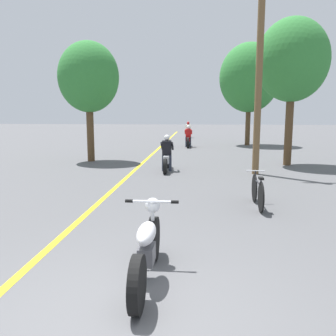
{
  "coord_description": "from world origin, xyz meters",
  "views": [
    {
      "loc": [
        0.76,
        -3.5,
        2.24
      ],
      "look_at": [
        0.03,
        4.89,
        0.9
      ],
      "focal_mm": 38.0,
      "sensor_mm": 36.0,
      "label": 1
    }
  ],
  "objects": [
    {
      "name": "motorcycle_rider_far",
      "position": [
        -0.18,
        27.52,
        0.53
      ],
      "size": [
        0.5,
        2.04,
        1.39
      ],
      "color": "black",
      "rests_on": "ground"
    },
    {
      "name": "motorcycle_foreground",
      "position": [
        0.09,
        0.94,
        0.46
      ],
      "size": [
        0.78,
        2.13,
        0.99
      ],
      "color": "black",
      "rests_on": "ground"
    },
    {
      "name": "lane_stripe_center",
      "position": [
        -1.7,
        12.89,
        0.0
      ],
      "size": [
        0.14,
        48.0,
        0.01
      ],
      "primitive_type": "cube",
      "color": "yellow",
      "rests_on": "ground"
    },
    {
      "name": "utility_pole",
      "position": [
        2.82,
        9.45,
        3.74
      ],
      "size": [
        1.1,
        0.24,
        7.29
      ],
      "color": "brown",
      "rests_on": "ground"
    },
    {
      "name": "bicycle_parked",
      "position": [
        2.16,
        4.84,
        0.37
      ],
      "size": [
        0.44,
        1.65,
        0.81
      ],
      "color": "black",
      "rests_on": "ground"
    },
    {
      "name": "motorcycle_rider_lead",
      "position": [
        -0.45,
        9.84,
        0.52
      ],
      "size": [
        0.5,
        1.98,
        1.38
      ],
      "color": "black",
      "rests_on": "ground"
    },
    {
      "name": "roadside_tree_left",
      "position": [
        -4.15,
        12.28,
        3.73
      ],
      "size": [
        2.7,
        2.43,
        5.31
      ],
      "color": "#513A23",
      "rests_on": "ground"
    },
    {
      "name": "roadside_tree_right_near",
      "position": [
        4.5,
        11.8,
        4.28
      ],
      "size": [
        2.93,
        2.64,
        6.0
      ],
      "color": "#513A23",
      "rests_on": "ground"
    },
    {
      "name": "roadside_tree_right_far",
      "position": [
        4.02,
        20.82,
        4.43
      ],
      "size": [
        3.92,
        3.53,
        6.7
      ],
      "color": "#513A23",
      "rests_on": "ground"
    },
    {
      "name": "ground_plane",
      "position": [
        0.0,
        0.0,
        0.0
      ],
      "size": [
        120.0,
        120.0,
        0.0
      ],
      "primitive_type": "plane",
      "color": "#515154"
    },
    {
      "name": "motorcycle_rider_mid",
      "position": [
        0.09,
        19.22,
        0.54
      ],
      "size": [
        0.5,
        2.06,
        1.4
      ],
      "color": "black",
      "rests_on": "ground"
    }
  ]
}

